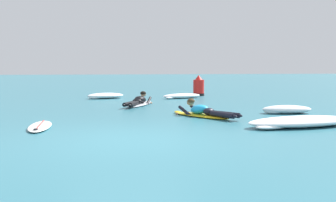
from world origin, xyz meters
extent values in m
plane|color=#2D6B7A|center=(0.00, 10.00, 0.00)|extent=(120.00, 120.00, 0.00)
ellipsoid|color=yellow|center=(2.31, 3.24, 0.04)|extent=(1.49, 2.14, 0.07)
ellipsoid|color=yellow|center=(1.84, 4.13, 0.05)|extent=(0.27, 0.27, 0.06)
ellipsoid|color=#1E9EDB|center=(2.29, 3.28, 0.20)|extent=(0.65, 0.75, 0.34)
ellipsoid|color=black|center=(2.46, 2.95, 0.17)|extent=(0.43, 0.41, 0.20)
cylinder|color=black|center=(2.66, 2.41, 0.14)|extent=(0.48, 0.83, 0.14)
ellipsoid|color=black|center=(2.84, 2.02, 0.14)|extent=(0.19, 0.24, 0.08)
cylinder|color=black|center=(2.80, 2.48, 0.14)|extent=(0.56, 0.80, 0.14)
ellipsoid|color=black|center=(3.02, 2.12, 0.14)|extent=(0.19, 0.24, 0.08)
cylinder|color=black|center=(1.93, 3.49, 0.12)|extent=(0.34, 0.53, 0.32)
sphere|color=#8C6647|center=(1.76, 3.82, 0.02)|extent=(0.09, 0.09, 0.09)
cylinder|color=black|center=(2.33, 3.68, 0.12)|extent=(0.34, 0.53, 0.32)
sphere|color=#8C6647|center=(2.16, 3.99, 0.02)|extent=(0.09, 0.09, 0.09)
sphere|color=#8C6647|center=(2.11, 3.62, 0.38)|extent=(0.21, 0.21, 0.21)
ellipsoid|color=#47331E|center=(2.12, 3.60, 0.41)|extent=(0.29, 0.28, 0.16)
ellipsoid|color=silver|center=(1.06, 6.97, 0.04)|extent=(1.46, 2.38, 0.07)
ellipsoid|color=silver|center=(1.53, 8.00, 0.05)|extent=(0.26, 0.26, 0.06)
ellipsoid|color=black|center=(1.08, 7.01, 0.20)|extent=(0.64, 0.77, 0.35)
ellipsoid|color=black|center=(0.92, 6.66, 0.17)|extent=(0.42, 0.39, 0.20)
cylinder|color=black|center=(0.59, 6.12, 0.14)|extent=(0.56, 0.90, 0.14)
ellipsoid|color=black|center=(0.38, 5.70, 0.14)|extent=(0.18, 0.24, 0.08)
cylinder|color=black|center=(0.74, 6.06, 0.14)|extent=(0.47, 0.93, 0.14)
ellipsoid|color=black|center=(0.57, 5.62, 0.14)|extent=(0.18, 0.24, 0.08)
cylinder|color=black|center=(1.03, 7.44, 0.12)|extent=(0.31, 0.54, 0.32)
sphere|color=tan|center=(1.18, 7.77, 0.02)|extent=(0.09, 0.09, 0.09)
cylinder|color=black|center=(1.42, 7.24, 0.12)|extent=(0.31, 0.54, 0.32)
sphere|color=tan|center=(1.57, 7.56, 0.02)|extent=(0.09, 0.09, 0.09)
sphere|color=tan|center=(1.24, 7.37, 0.38)|extent=(0.21, 0.21, 0.21)
ellipsoid|color=black|center=(1.23, 7.35, 0.41)|extent=(0.28, 0.27, 0.16)
ellipsoid|color=white|center=(-1.90, 1.93, 0.04)|extent=(0.51, 1.83, 0.07)
cube|color=red|center=(-1.90, 1.93, 0.07)|extent=(0.05, 1.55, 0.01)
cone|color=black|center=(-1.91, 1.20, 0.01)|extent=(0.10, 0.10, 0.16)
ellipsoid|color=white|center=(-0.03, 10.41, 0.13)|extent=(1.79, 1.20, 0.25)
ellipsoid|color=white|center=(0.33, 10.63, 0.09)|extent=(0.59, 0.40, 0.18)
ellipsoid|color=white|center=(-0.49, 10.20, 0.07)|extent=(0.62, 0.45, 0.14)
ellipsoid|color=white|center=(5.05, 3.45, 0.13)|extent=(1.57, 0.86, 0.25)
ellipsoid|color=white|center=(5.44, 3.50, 0.09)|extent=(0.60, 0.44, 0.18)
ellipsoid|color=white|center=(4.60, 3.45, 0.07)|extent=(0.63, 0.55, 0.14)
ellipsoid|color=white|center=(3.31, 9.82, 0.11)|extent=(1.97, 1.11, 0.22)
ellipsoid|color=white|center=(3.73, 10.05, 0.08)|extent=(0.73, 0.47, 0.15)
ellipsoid|color=white|center=(2.79, 9.60, 0.06)|extent=(0.70, 0.65, 0.12)
ellipsoid|color=white|center=(4.10, 0.91, 0.12)|extent=(2.87, 1.31, 0.25)
ellipsoid|color=white|center=(4.77, 1.14, 0.09)|extent=(1.09, 0.74, 0.17)
ellipsoid|color=white|center=(3.29, 0.71, 0.07)|extent=(1.11, 0.84, 0.13)
cylinder|color=red|center=(4.50, 11.32, 0.39)|extent=(0.53, 0.53, 0.78)
cone|color=red|center=(4.50, 11.32, 0.90)|extent=(0.37, 0.37, 0.24)
cylinder|color=black|center=(4.50, 11.32, 0.06)|extent=(0.55, 0.55, 0.12)
camera|label=1|loc=(-0.80, -7.71, 1.39)|focal=43.29mm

